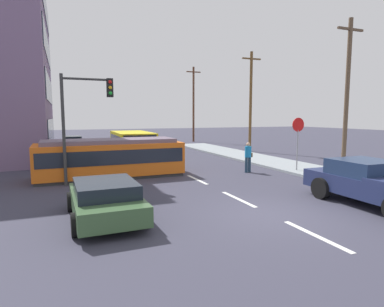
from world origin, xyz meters
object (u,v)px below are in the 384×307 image
traffic_light_mast (84,109)px  utility_pole_far (193,103)px  stop_sign (298,133)px  streetcar_tram (110,157)px  parked_sedan_mid (73,157)px  parked_sedan_furthest (72,142)px  parked_sedan_far (76,148)px  pedestrian_crossing (248,155)px  utility_pole_mid (251,100)px  parked_sedan_near (105,199)px  pickup_truck_parked (375,183)px  city_bus (133,143)px  utility_pole_near (347,93)px

traffic_light_mast → utility_pole_far: 25.34m
stop_sign → utility_pole_far: utility_pole_far is taller
streetcar_tram → parked_sedan_mid: (-1.72, 3.96, -0.38)m
traffic_light_mast → parked_sedan_furthest: bearing=90.4°
parked_sedan_mid → parked_sedan_far: (0.40, 5.81, 0.00)m
streetcar_tram → parked_sedan_far: streetcar_tram is taller
parked_sedan_furthest → pedestrian_crossing: bearing=-64.4°
parked_sedan_mid → utility_pole_far: bearing=47.7°
pedestrian_crossing → stop_sign: size_ratio=0.58×
pedestrian_crossing → utility_pole_mid: bearing=57.6°
streetcar_tram → parked_sedan_furthest: (-1.43, 16.55, -0.38)m
parked_sedan_mid → streetcar_tram: bearing=-66.6°
parked_sedan_furthest → traffic_light_mast: size_ratio=0.91×
parked_sedan_near → utility_pole_mid: bearing=45.8°
pickup_truck_parked → utility_pole_mid: utility_pole_mid is taller
parked_sedan_mid → stop_sign: 13.26m
pickup_truck_parked → stop_sign: 6.83m
city_bus → parked_sedan_furthest: city_bus is taller
streetcar_tram → pedestrian_crossing: bearing=-11.9°
parked_sedan_far → utility_pole_mid: utility_pole_mid is taller
parked_sedan_near → utility_pole_near: size_ratio=0.48×
parked_sedan_furthest → city_bus: bearing=-66.9°
parked_sedan_near → parked_sedan_furthest: same height
pickup_truck_parked → stop_sign: bearing=72.9°
pickup_truck_parked → city_bus: bearing=107.8°
city_bus → stop_sign: 12.09m
parked_sedan_near → utility_pole_mid: size_ratio=0.47×
stop_sign → utility_pole_near: bearing=-8.6°
utility_pole_near → utility_pole_mid: (0.39, 10.62, 0.07)m
city_bus → utility_pole_near: size_ratio=0.64×
pickup_truck_parked → traffic_light_mast: bearing=140.5°
streetcar_tram → parked_sedan_mid: size_ratio=1.59×
pickup_truck_parked → parked_sedan_mid: pickup_truck_parked is taller
city_bus → stop_sign: stop_sign is taller
parked_sedan_furthest → utility_pole_far: bearing=12.6°
parked_sedan_near → utility_pole_far: size_ratio=0.45×
streetcar_tram → parked_sedan_furthest: streetcar_tram is taller
stop_sign → streetcar_tram: bearing=165.3°
pickup_truck_parked → parked_sedan_furthest: bearing=109.8°
utility_pole_far → traffic_light_mast: bearing=-123.3°
city_bus → traffic_light_mast: bearing=-114.3°
parked_sedan_near → parked_sedan_far: size_ratio=0.89×
utility_pole_mid → utility_pole_far: (-0.45, 12.06, 0.18)m
traffic_light_mast → parked_sedan_near: bearing=-87.9°
streetcar_tram → stop_sign: size_ratio=2.52×
utility_pole_mid → utility_pole_far: 12.07m
pedestrian_crossing → utility_pole_far: 22.18m
pickup_truck_parked → traffic_light_mast: traffic_light_mast is taller
city_bus → parked_sedan_furthest: (-4.02, 9.40, -0.47)m
parked_sedan_near → parked_sedan_far: bearing=90.7°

